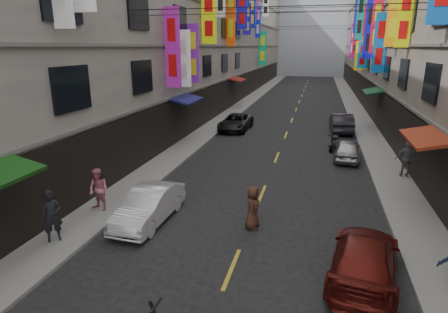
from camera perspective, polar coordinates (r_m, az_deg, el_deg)
The scene contains 19 objects.
sidewalk_left at distance 40.80m, azimuth 2.44°, elevation 7.57°, with size 2.00×90.00×0.12m, color slate.
sidewalk_right at distance 40.16m, azimuth 19.56°, elevation 6.50°, with size 2.00×90.00×0.12m, color slate.
building_row_left at distance 42.05m, azimuth -5.96°, elevation 20.65°, with size 10.14×90.00×19.00m.
building_row_right at distance 40.81m, azimuth 29.75°, elevation 18.83°, with size 10.14×90.00×19.00m.
haze_block at distance 89.63m, azimuth 13.46°, elevation 19.00°, with size 18.00×8.00×22.00m, color #A9AEBC.
shop_signage at distance 32.38m, azimuth 10.59°, elevation 21.15°, with size 14.00×55.00×11.51m.
street_awnings at distance 23.96m, azimuth 5.85°, elevation 8.34°, with size 13.99×35.20×0.41m.
overhead_cables at distance 27.67m, azimuth 10.31°, elevation 21.29°, with size 14.00×38.04×1.24m.
lane_markings at distance 37.09m, azimuth 10.64°, elevation 6.32°, with size 0.12×80.20×0.01m.
scooter_far_right at distance 24.69m, azimuth 16.36°, elevation 1.94°, with size 0.69×1.78×1.14m.
car_left_mid at distance 14.33m, azimuth -11.37°, elevation -7.34°, with size 1.36×3.90×1.29m, color silver.
car_left_far at distance 29.46m, azimuth 1.80°, elevation 5.25°, with size 2.08×4.52×1.26m, color black.
car_right_near at distance 11.55m, azimuth 20.63°, elevation -14.38°, with size 1.76×4.34×1.26m, color #59130F.
car_right_mid at distance 22.81m, azimuth 18.29°, elevation 1.00°, with size 1.41×3.51×1.20m, color #A3A3A7.
car_right_far at distance 30.21m, azimuth 17.43°, elevation 4.97°, with size 1.53×4.39×1.45m, color #27262E.
pedestrian_lnear at distance 13.65m, azimuth -24.76°, elevation -8.22°, with size 0.64×0.59×1.76m, color black.
pedestrian_lfar at distance 15.45m, azimuth -18.57°, elevation -4.83°, with size 0.82×0.56×1.69m, color #CC6C8B.
pedestrian_rfar at distance 20.45m, azimuth 26.08°, elevation -0.35°, with size 1.06×0.60×1.81m, color slate.
pedestrian_crossing at distance 13.57m, azimuth 4.40°, elevation -7.75°, with size 0.78×0.53×1.59m, color #46271C.
Camera 1 is at (2.15, 2.52, 6.35)m, focal length 30.00 mm.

